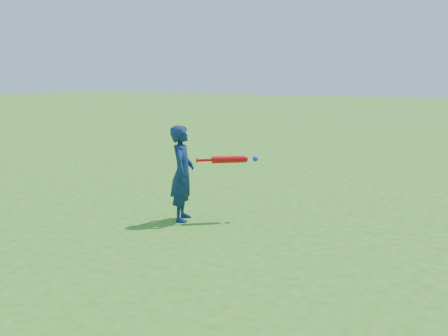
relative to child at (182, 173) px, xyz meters
The scene contains 3 objects.
ground 0.87m from the child, 11.38° to the right, with size 80.00×80.00×0.00m, color #2E731B.
child is the anchor object (origin of this frame).
bat_swing 0.60m from the child, 32.38° to the left, with size 0.62×0.48×0.08m.
Camera 1 is at (2.52, -4.75, 1.69)m, focal length 40.00 mm.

